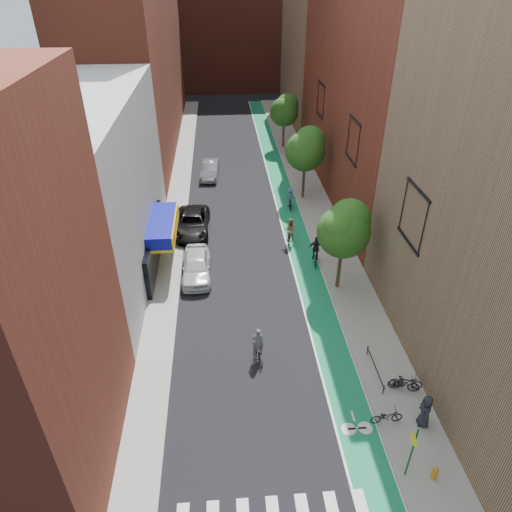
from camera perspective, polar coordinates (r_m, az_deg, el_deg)
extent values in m
plane|color=black|center=(23.48, 1.83, -19.45)|extent=(160.00, 160.00, 0.00)
cube|color=#157747|center=(44.72, 3.36, 8.21)|extent=(2.00, 68.00, 0.01)
cube|color=gray|center=(44.50, -9.63, 7.75)|extent=(2.00, 68.00, 0.15)
cube|color=gray|center=(45.09, 6.54, 8.35)|extent=(3.00, 68.00, 0.15)
cube|color=silver|center=(32.25, -20.87, 7.66)|extent=(8.00, 20.00, 12.00)
cube|color=maroon|center=(57.51, -15.09, 24.23)|extent=(8.00, 36.00, 22.00)
cube|color=maroon|center=(43.26, 15.24, 21.68)|extent=(8.00, 28.00, 22.00)
cube|color=#8C6B4C|center=(66.44, 8.18, 24.20)|extent=(8.00, 20.00, 18.00)
cube|color=maroon|center=(86.72, -3.80, 27.03)|extent=(30.00, 14.00, 20.00)
cylinder|color=#332619|center=(30.50, 10.35, -1.49)|extent=(0.24, 0.24, 3.30)
sphere|color=#1F4713|center=(29.08, 10.88, 2.97)|extent=(3.36, 3.36, 3.36)
sphere|color=#1F4713|center=(29.10, 11.65, 4.51)|extent=(2.64, 2.64, 2.64)
sphere|color=#1F4713|center=(28.52, 10.54, 3.49)|extent=(2.40, 2.40, 2.40)
cylinder|color=#332619|center=(42.47, 5.95, 9.25)|extent=(0.24, 0.24, 3.47)
sphere|color=#1F4713|center=(41.42, 6.18, 12.89)|extent=(3.53, 3.53, 3.53)
sphere|color=#1F4713|center=(41.52, 6.73, 14.01)|extent=(2.77, 2.77, 2.77)
sphere|color=#1F4713|center=(40.92, 5.87, 13.41)|extent=(2.52, 2.52, 2.52)
cylinder|color=#332619|center=(55.46, 3.44, 14.90)|extent=(0.24, 0.24, 3.19)
sphere|color=#1F4713|center=(54.71, 3.53, 17.53)|extent=(3.25, 3.25, 3.25)
sphere|color=#1F4713|center=(54.88, 3.95, 18.31)|extent=(2.55, 2.55, 2.55)
sphere|color=#1F4713|center=(54.26, 3.26, 17.92)|extent=(2.32, 2.32, 2.32)
cylinder|color=#194C26|center=(21.31, 18.85, -22.27)|extent=(0.08, 0.08, 3.00)
cube|color=yellow|center=(20.58, 19.10, -20.85)|extent=(0.02, 0.71, 0.71)
imported|color=silver|center=(31.94, -7.49, -1.23)|extent=(2.06, 4.94, 1.67)
imported|color=black|center=(37.41, -7.97, 4.10)|extent=(2.82, 5.83, 1.60)
imported|color=gray|center=(47.68, -5.77, 10.71)|extent=(2.03, 4.85, 1.56)
imported|color=black|center=(25.67, 0.25, -12.12)|extent=(0.87, 1.73, 0.87)
imported|color=#52525A|center=(25.18, 0.24, -10.67)|extent=(0.71, 0.54, 1.77)
imported|color=black|center=(35.54, 4.21, 2.16)|extent=(0.82, 1.75, 1.02)
imported|color=#9C7C5B|center=(35.23, 4.24, 3.33)|extent=(1.04, 0.88, 1.87)
imported|color=black|center=(33.43, 7.46, -0.36)|extent=(0.91, 1.75, 0.87)
imported|color=black|center=(33.06, 7.52, 0.96)|extent=(1.16, 0.67, 1.86)
imported|color=black|center=(40.97, 4.26, 6.52)|extent=(0.50, 1.66, 0.99)
imported|color=#3F6072|center=(40.77, 4.28, 7.43)|extent=(1.07, 0.63, 1.63)
imported|color=black|center=(23.58, 16.01, -18.71)|extent=(1.59, 0.62, 0.82)
imported|color=black|center=(25.10, 18.02, -14.92)|extent=(1.66, 0.88, 0.96)
imported|color=black|center=(25.28, 18.25, -14.69)|extent=(1.73, 0.93, 0.87)
imported|color=black|center=(23.67, 20.42, -17.70)|extent=(0.73, 0.98, 1.81)
cylinder|color=#C78017|center=(22.58, 21.40, -24.08)|extent=(0.23, 0.23, 0.53)
sphere|color=#C78017|center=(22.31, 21.58, -23.61)|extent=(0.25, 0.25, 0.25)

